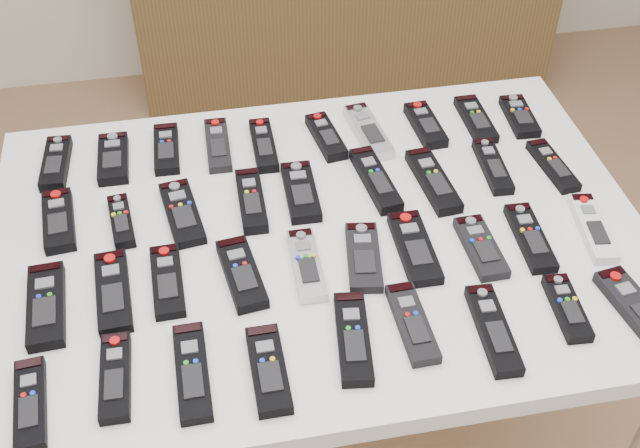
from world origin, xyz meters
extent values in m
cube|color=white|center=(0.04, 0.10, 0.76)|extent=(1.25, 0.88, 0.04)
cylinder|color=beige|center=(-0.52, 0.48, 0.37)|extent=(0.04, 0.04, 0.74)
cylinder|color=beige|center=(0.61, 0.48, 0.37)|extent=(0.04, 0.04, 0.74)
cube|color=black|center=(-0.46, 0.39, 0.79)|extent=(0.06, 0.17, 0.02)
cube|color=black|center=(-0.35, 0.39, 0.79)|extent=(0.06, 0.16, 0.02)
cube|color=black|center=(-0.24, 0.40, 0.79)|extent=(0.06, 0.16, 0.02)
cube|color=black|center=(-0.13, 0.40, 0.79)|extent=(0.05, 0.18, 0.02)
cube|color=black|center=(-0.03, 0.38, 0.79)|extent=(0.05, 0.17, 0.02)
cube|color=black|center=(0.11, 0.38, 0.79)|extent=(0.07, 0.16, 0.02)
cube|color=#B7B7BC|center=(0.20, 0.38, 0.79)|extent=(0.07, 0.19, 0.02)
cube|color=black|center=(0.33, 0.38, 0.79)|extent=(0.06, 0.16, 0.02)
cube|color=black|center=(0.45, 0.38, 0.79)|extent=(0.05, 0.16, 0.02)
cube|color=black|center=(0.55, 0.38, 0.79)|extent=(0.06, 0.15, 0.02)
cube|color=black|center=(-0.45, 0.21, 0.79)|extent=(0.07, 0.17, 0.02)
cube|color=black|center=(-0.33, 0.19, 0.79)|extent=(0.05, 0.14, 0.02)
cube|color=black|center=(-0.22, 0.19, 0.79)|extent=(0.08, 0.19, 0.02)
cube|color=black|center=(-0.08, 0.20, 0.79)|extent=(0.05, 0.18, 0.02)
cube|color=black|center=(0.02, 0.21, 0.79)|extent=(0.07, 0.17, 0.02)
cube|color=black|center=(0.18, 0.22, 0.79)|extent=(0.07, 0.20, 0.02)
cube|color=black|center=(0.29, 0.19, 0.79)|extent=(0.07, 0.20, 0.02)
cube|color=black|center=(0.43, 0.22, 0.79)|extent=(0.05, 0.17, 0.02)
cube|color=black|center=(0.55, 0.20, 0.79)|extent=(0.06, 0.17, 0.02)
cube|color=black|center=(-0.46, -0.01, 0.79)|extent=(0.07, 0.19, 0.02)
cube|color=black|center=(-0.35, 0.00, 0.79)|extent=(0.07, 0.19, 0.02)
cube|color=black|center=(-0.25, 0.01, 0.79)|extent=(0.06, 0.17, 0.02)
cube|color=black|center=(-0.12, 0.00, 0.79)|extent=(0.08, 0.18, 0.02)
cube|color=#B7B7BC|center=(0.00, 0.01, 0.79)|extent=(0.05, 0.17, 0.02)
cube|color=black|center=(0.11, 0.01, 0.79)|extent=(0.08, 0.17, 0.02)
cube|color=black|center=(0.20, 0.01, 0.79)|extent=(0.06, 0.18, 0.02)
cube|color=black|center=(0.33, -0.01, 0.79)|extent=(0.06, 0.16, 0.02)
cube|color=black|center=(0.43, 0.00, 0.79)|extent=(0.06, 0.18, 0.02)
cube|color=silver|center=(0.55, 0.00, 0.79)|extent=(0.07, 0.18, 0.02)
cube|color=black|center=(-0.47, -0.21, 0.79)|extent=(0.06, 0.17, 0.02)
cube|color=black|center=(-0.34, -0.18, 0.79)|extent=(0.05, 0.17, 0.02)
cube|color=black|center=(-0.22, -0.20, 0.79)|extent=(0.05, 0.19, 0.02)
cube|color=black|center=(-0.10, -0.22, 0.79)|extent=(0.06, 0.17, 0.02)
cube|color=black|center=(0.05, -0.18, 0.79)|extent=(0.08, 0.19, 0.02)
cube|color=black|center=(0.15, -0.16, 0.79)|extent=(0.05, 0.17, 0.02)
cube|color=black|center=(0.28, -0.20, 0.79)|extent=(0.06, 0.19, 0.02)
cube|color=black|center=(0.42, -0.18, 0.79)|extent=(0.05, 0.15, 0.02)
cube|color=black|center=(0.54, -0.21, 0.79)|extent=(0.08, 0.20, 0.02)
camera|label=1|loc=(-0.17, -1.00, 1.83)|focal=45.00mm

